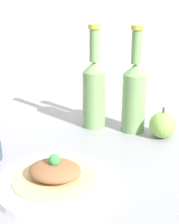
{
  "coord_description": "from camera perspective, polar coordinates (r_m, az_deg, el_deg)",
  "views": [
    {
      "loc": [
        20.99,
        -64.75,
        34.31
      ],
      "look_at": [
        0.52,
        1.86,
        10.26
      ],
      "focal_mm": 50.0,
      "sensor_mm": 36.0,
      "label": 1
    }
  ],
  "objects": [
    {
      "name": "ground_plane",
      "position": [
        0.77,
        -0.79,
        -9.04
      ],
      "size": [
        180.0,
        110.0,
        4.0
      ],
      "primitive_type": "cube",
      "color": "gray"
    },
    {
      "name": "plate",
      "position": [
        0.64,
        -6.27,
        -12.44
      ],
      "size": [
        24.03,
        24.03,
        1.65
      ],
      "color": "white",
      "rests_on": "ground_plane"
    },
    {
      "name": "plated_food",
      "position": [
        0.63,
        -6.34,
        -10.86
      ],
      "size": [
        17.05,
        17.05,
        5.45
      ],
      "color": "#D6BC7F",
      "rests_on": "plate"
    },
    {
      "name": "cider_bottle_left",
      "position": [
        0.9,
        0.84,
        3.9
      ],
      "size": [
        6.63,
        6.63,
        29.31
      ],
      "color": "#729E5B",
      "rests_on": "ground_plane"
    },
    {
      "name": "cider_bottle_right",
      "position": [
        0.87,
        8.18,
        3.28
      ],
      "size": [
        6.63,
        6.63,
        29.31
      ],
      "color": "#729E5B",
      "rests_on": "ground_plane"
    },
    {
      "name": "apple",
      "position": [
        0.86,
        13.19,
        -2.34
      ],
      "size": [
        7.19,
        7.19,
        8.57
      ],
      "color": "#84B74C",
      "rests_on": "ground_plane"
    }
  ]
}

